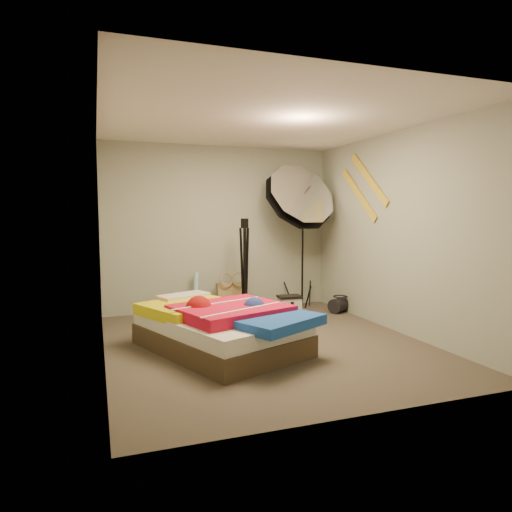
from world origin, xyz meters
name	(u,v)px	position (x,y,z in m)	size (l,w,h in m)	color
floor	(265,343)	(0.00, 0.00, 0.00)	(4.00, 4.00, 0.00)	#4B4337
ceiling	(266,121)	(0.00, 0.00, 2.50)	(4.00, 4.00, 0.00)	silver
wall_back	(220,229)	(0.00, 2.00, 1.25)	(3.50, 3.50, 0.00)	gray
wall_front	(364,247)	(0.00, -2.00, 1.25)	(3.50, 3.50, 0.00)	gray
wall_left	(101,237)	(-1.75, 0.00, 1.25)	(4.00, 4.00, 0.00)	gray
wall_right	(396,232)	(1.75, 0.00, 1.25)	(4.00, 4.00, 0.00)	gray
tote_bag	(231,297)	(0.11, 1.76, 0.22)	(0.44, 0.13, 0.44)	tan
wrapping_roll	(196,293)	(-0.42, 1.80, 0.31)	(0.07, 0.07, 0.62)	#50ADC1
camera_case	(289,308)	(0.76, 1.06, 0.15)	(0.30, 0.21, 0.30)	beige
duffel_bag	(340,305)	(1.65, 1.18, 0.11)	(0.22, 0.22, 0.36)	black
wall_stripe_upper	(369,179)	(1.73, 0.60, 1.95)	(0.02, 1.10, 0.10)	gold
wall_stripe_lower	(359,195)	(1.73, 0.85, 1.75)	(0.02, 1.10, 0.10)	gold
bed	(221,326)	(-0.54, -0.07, 0.26)	(1.84, 2.09, 0.52)	#483725
photo_umbrella	(297,200)	(1.11, 1.57, 1.69)	(1.33, 0.92, 2.35)	black
camera_tripod	(245,261)	(0.20, 1.35, 0.81)	(0.10, 0.10, 1.41)	black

